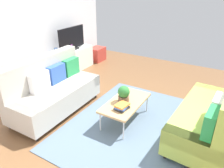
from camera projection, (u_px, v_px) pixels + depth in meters
name	position (u px, v px, depth m)	size (l,w,h in m)	color
ground_plane	(121.00, 121.00, 4.10)	(7.68, 7.68, 0.00)	brown
wall_far	(12.00, 29.00, 4.77)	(6.40, 0.12, 2.90)	silver
area_rug	(133.00, 125.00, 3.96)	(2.90, 2.20, 0.01)	slate
couch_beige	(53.00, 90.00, 4.26)	(1.91, 0.87, 1.10)	#B2ADA3
couch_green	(211.00, 115.00, 3.46)	(1.94, 0.94, 1.10)	#A3BC4C
coffee_table	(126.00, 103.00, 3.93)	(1.10, 0.56, 0.42)	tan
tv_console	(73.00, 60.00, 6.29)	(1.40, 0.44, 0.64)	silver
tv	(72.00, 39.00, 6.01)	(1.00, 0.20, 0.64)	black
storage_trunk	(97.00, 54.00, 7.14)	(0.52, 0.40, 0.44)	#B2382D
potted_plant	(124.00, 94.00, 3.85)	(0.22, 0.22, 0.31)	brown
table_book_0	(122.00, 108.00, 3.68)	(0.24, 0.18, 0.04)	#262626
table_book_1	(122.00, 106.00, 3.67)	(0.24, 0.18, 0.03)	#3359B2
table_book_2	(122.00, 105.00, 3.65)	(0.24, 0.18, 0.03)	orange
vase_0	(56.00, 51.00, 5.69)	(0.10, 0.10, 0.18)	#4C72B2
vase_1	(60.00, 50.00, 5.81)	(0.08, 0.08, 0.19)	silver
bottle_0	(67.00, 49.00, 5.89)	(0.05, 0.05, 0.16)	purple
bottle_1	(69.00, 49.00, 5.97)	(0.06, 0.06, 0.16)	orange
bottle_2	(72.00, 47.00, 6.05)	(0.06, 0.06, 0.17)	purple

